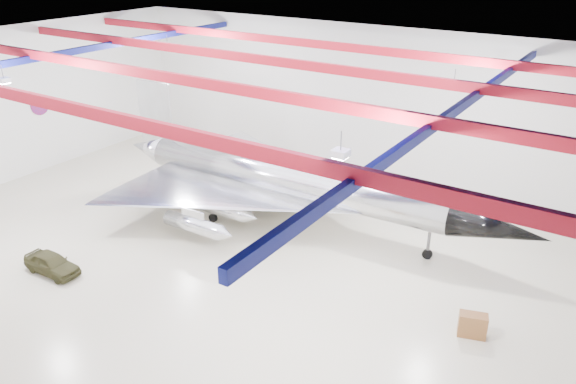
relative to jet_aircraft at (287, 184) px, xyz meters
The scene contains 15 objects.
floor 5.24m from the jet_aircraft, 100.68° to the right, with size 40.00×40.00×0.00m, color beige.
wall_back 10.94m from the jet_aircraft, 94.62° to the left, with size 40.00×40.00×0.00m, color silver.
wall_left 21.53m from the jet_aircraft, 167.81° to the right, with size 30.00×30.00×0.00m, color silver.
ceiling 9.63m from the jet_aircraft, 100.68° to the right, with size 40.00×40.00×0.00m, color #0A0F38.
ceiling_structure 9.04m from the jet_aircraft, 100.68° to the right, with size 39.50×29.50×1.08m.
wall_roundel 21.08m from the jet_aircraft, behind, with size 1.50×1.50×0.10m, color #B21414.
jet_aircraft is the anchor object (origin of this frame).
jeep 14.17m from the jet_aircraft, 120.64° to the right, with size 1.37×3.41×1.16m, color #39371C.
desk 14.27m from the jet_aircraft, 20.34° to the right, with size 1.25×0.62×1.14m, color brown.
crate_ply 4.42m from the jet_aircraft, 162.18° to the left, with size 0.53×0.42×0.37m, color olive.
toolbox_red 7.04m from the jet_aircraft, 127.33° to the left, with size 0.41×0.32×0.28m, color maroon.
engine_drum 4.30m from the jet_aircraft, 73.45° to the right, with size 0.42×0.42×0.38m, color #59595B.
parts_bin 3.97m from the jet_aircraft, 93.62° to the left, with size 0.53×0.42×0.37m, color olive.
crate_small 10.31m from the jet_aircraft, 164.29° to the left, with size 0.42×0.33×0.29m, color #59595B.
spares_box 6.72m from the jet_aircraft, 96.90° to the left, with size 0.36×0.36×0.32m, color #59595B.
Camera 1 is at (18.48, -22.14, 16.39)m, focal length 35.00 mm.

